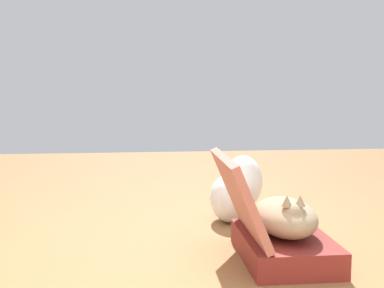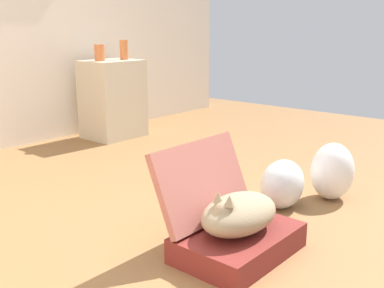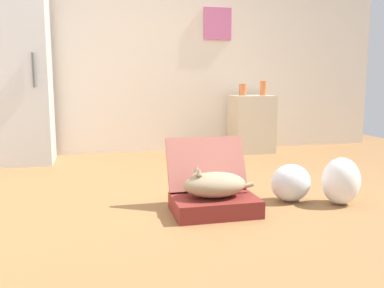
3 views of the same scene
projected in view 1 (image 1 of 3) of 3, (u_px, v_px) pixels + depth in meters
ground_plane at (200, 275)px, 2.02m from camera, size 7.68×7.68×0.00m
suitcase_base at (284, 247)px, 2.20m from camera, size 0.57×0.39×0.12m
suitcase_lid at (239, 196)px, 2.15m from camera, size 0.57×0.19×0.38m
cat at (285, 217)px, 2.18m from camera, size 0.51×0.28×0.21m
plastic_bag_white at (229, 198)px, 2.81m from camera, size 0.31×0.23×0.28m
plastic_bag_clear at (243, 182)px, 3.14m from camera, size 0.28×0.25×0.35m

